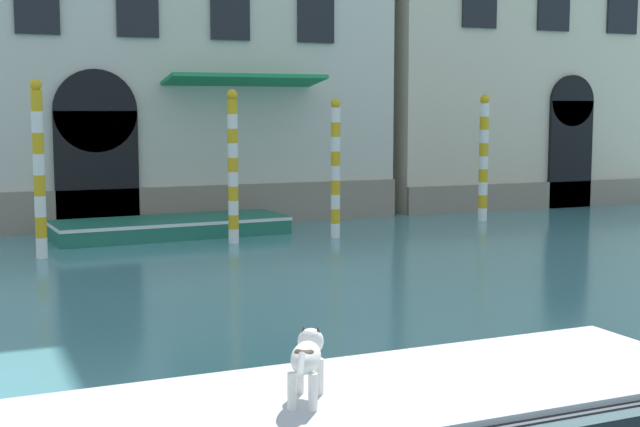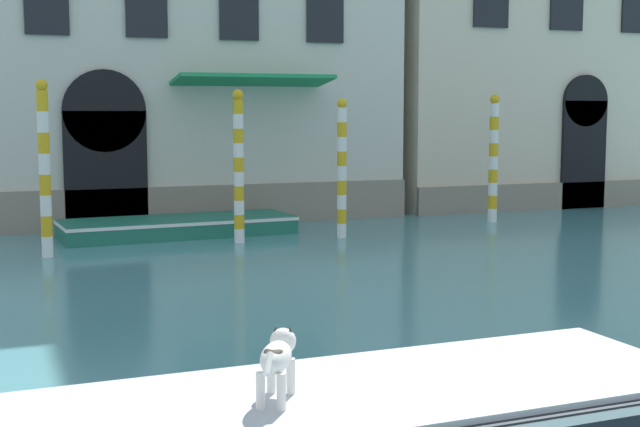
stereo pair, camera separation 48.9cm
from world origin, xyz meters
name	(u,v)px [view 2 (the right image)]	position (x,y,z in m)	size (l,w,h in m)	color
boat_foreground	(308,423)	(-1.50, 6.21, 0.30)	(8.06, 2.59, 0.57)	black
dog_on_deck	(277,356)	(-1.80, 6.19, 0.96)	(0.54, 0.81, 0.59)	silver
boat_moored_near_palazzo	(178,226)	(0.35, 20.65, 0.24)	(5.84, 2.28, 0.45)	#1E6651
mooring_pole_0	(45,168)	(-2.92, 18.46, 1.90)	(0.25, 0.25, 3.76)	white
mooring_pole_1	(493,158)	(9.18, 20.32, 1.79)	(0.27, 0.27, 3.54)	white
mooring_pole_2	(239,166)	(1.46, 18.98, 1.81)	(0.25, 0.25, 3.59)	white
mooring_pole_3	(342,168)	(4.03, 18.91, 1.71)	(0.24, 0.24, 3.39)	white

